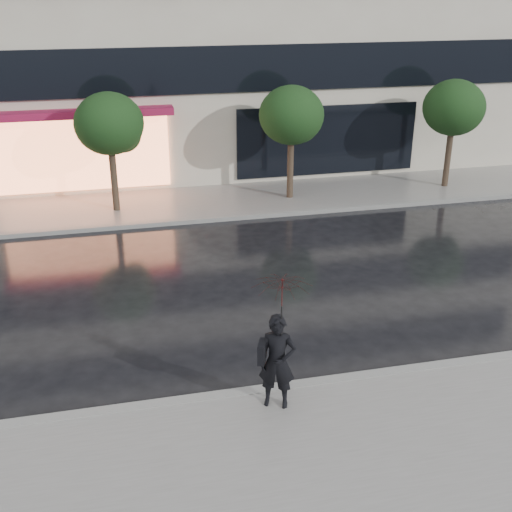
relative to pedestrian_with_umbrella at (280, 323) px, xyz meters
name	(u,v)px	position (x,y,z in m)	size (l,w,h in m)	color
ground	(282,362)	(0.47, 1.51, -1.80)	(120.00, 120.00, 0.00)	black
sidewalk_near	(335,468)	(0.47, -1.74, -1.74)	(60.00, 4.50, 0.12)	slate
sidewalk_far	(205,202)	(0.47, 11.76, -1.74)	(60.00, 3.50, 0.12)	slate
curb_near	(295,387)	(0.47, 0.51, -1.73)	(60.00, 0.25, 0.14)	gray
curb_far	(213,219)	(0.47, 10.01, -1.73)	(60.00, 0.25, 0.14)	gray
tree_mid_west	(111,126)	(-2.47, 11.54, 1.12)	(2.20, 2.20, 3.99)	#33261C
tree_mid_east	(293,117)	(3.53, 11.54, 1.12)	(2.20, 2.20, 3.99)	#33261C
tree_far_east	(455,110)	(9.53, 11.54, 1.12)	(2.20, 2.20, 3.99)	#33261C
pedestrian_with_umbrella	(280,323)	(0.00, 0.00, 0.00)	(1.33, 1.34, 2.56)	black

